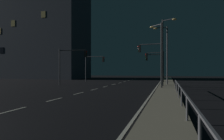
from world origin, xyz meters
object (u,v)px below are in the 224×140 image
at_px(traffic_light_overhead_east, 155,60).
at_px(street_lamp_median, 165,50).
at_px(traffic_light_far_center, 94,63).
at_px(street_lamp_far_end, 165,47).
at_px(street_lamp_across_street, 160,49).
at_px(traffic_light_far_left, 155,62).
at_px(traffic_light_near_right, 72,59).
at_px(building_distant, 38,25).
at_px(traffic_light_mid_right, 151,55).

xyz_separation_m(traffic_light_overhead_east, street_lamp_median, (1.71, -6.13, 1.14)).
height_order(traffic_light_far_center, street_lamp_far_end, street_lamp_far_end).
bearing_deg(street_lamp_across_street, traffic_light_far_left, 95.81).
bearing_deg(traffic_light_far_left, street_lamp_far_end, -80.28).
height_order(traffic_light_near_right, street_lamp_across_street, street_lamp_across_street).
bearing_deg(traffic_light_far_left, street_lamp_median, -74.83).
distance_m(traffic_light_overhead_east, street_lamp_across_street, 11.83).
bearing_deg(building_distant, traffic_light_overhead_east, -19.43).
relative_size(traffic_light_overhead_east, street_lamp_far_end, 0.64).
distance_m(traffic_light_near_right, street_lamp_median, 13.23).
height_order(street_lamp_median, building_distant, building_distant).
height_order(traffic_light_mid_right, traffic_light_far_center, traffic_light_mid_right).
bearing_deg(street_lamp_across_street, traffic_light_overhead_east, 95.76).
height_order(traffic_light_near_right, traffic_light_overhead_east, traffic_light_overhead_east).
relative_size(traffic_light_mid_right, street_lamp_median, 0.70).
height_order(traffic_light_far_center, building_distant, building_distant).
xyz_separation_m(traffic_light_overhead_east, street_lamp_across_street, (1.18, -11.74, 0.73)).
xyz_separation_m(traffic_light_mid_right, street_lamp_far_end, (1.70, -1.15, 0.95)).
height_order(street_lamp_median, street_lamp_across_street, street_lamp_median).
height_order(street_lamp_across_street, building_distant, building_distant).
relative_size(traffic_light_mid_right, traffic_light_near_right, 1.08).
relative_size(traffic_light_mid_right, traffic_light_far_left, 1.14).
bearing_deg(traffic_light_far_left, street_lamp_across_street, -84.19).
bearing_deg(traffic_light_far_left, traffic_light_far_center, -174.99).
bearing_deg(street_lamp_across_street, building_distant, 144.97).
bearing_deg(traffic_light_far_center, street_lamp_far_end, -35.86).
height_order(traffic_light_far_center, street_lamp_across_street, street_lamp_across_street).
bearing_deg(street_lamp_median, traffic_light_near_right, -166.55).
bearing_deg(street_lamp_median, traffic_light_overhead_east, 105.56).
xyz_separation_m(traffic_light_mid_right, building_distant, (-31.33, 19.66, 10.15)).
xyz_separation_m(traffic_light_near_right, traffic_light_overhead_east, (11.10, 9.19, 0.11)).
relative_size(street_lamp_median, building_distant, 0.28).
bearing_deg(street_lamp_far_end, traffic_light_near_right, 177.49).
xyz_separation_m(traffic_light_near_right, building_distant, (-20.24, 20.25, 10.51)).
xyz_separation_m(street_lamp_far_end, building_distant, (-33.03, 20.81, 9.19)).
distance_m(traffic_light_mid_right, traffic_light_far_left, 8.94).
height_order(traffic_light_mid_right, building_distant, building_distant).
relative_size(traffic_light_far_left, traffic_light_overhead_east, 0.94).
xyz_separation_m(traffic_light_far_left, street_lamp_far_end, (1.73, -10.08, 1.42)).
height_order(traffic_light_mid_right, street_lamp_median, street_lamp_median).
xyz_separation_m(traffic_light_near_right, street_lamp_across_street, (12.28, -2.55, 0.84)).
distance_m(traffic_light_near_right, traffic_light_far_center, 8.57).
height_order(traffic_light_far_left, street_lamp_across_street, street_lamp_across_street).
relative_size(traffic_light_near_right, traffic_light_far_center, 1.07).
xyz_separation_m(street_lamp_median, building_distant, (-33.05, 17.19, 9.26)).
distance_m(traffic_light_near_right, traffic_light_far_left, 14.59).
xyz_separation_m(traffic_light_near_right, traffic_light_far_left, (11.06, 9.52, -0.10)).
bearing_deg(building_distant, street_lamp_across_street, -35.03).
height_order(street_lamp_far_end, building_distant, building_distant).
bearing_deg(traffic_light_near_right, traffic_light_overhead_east, 39.64).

